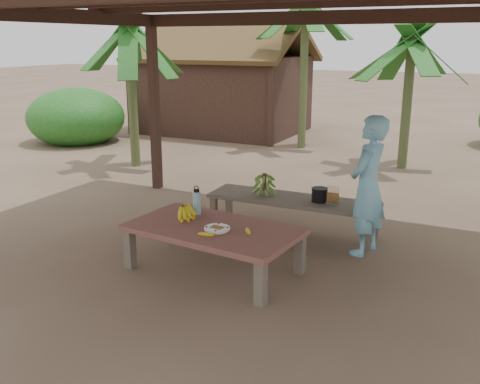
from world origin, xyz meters
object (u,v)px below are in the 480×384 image
at_px(ripe_banana_bunch, 183,211).
at_px(plate, 217,229).
at_px(work_table, 213,232).
at_px(woman, 368,186).
at_px(bench, 293,202).
at_px(water_flask, 197,202).
at_px(cooking_pot, 320,195).

bearing_deg(ripe_banana_bunch, plate, -18.67).
bearing_deg(plate, work_table, 137.30).
bearing_deg(plate, woman, 46.11).
bearing_deg(work_table, bench, 83.90).
height_order(bench, water_flask, water_flask).
bearing_deg(ripe_banana_bunch, bench, 62.05).
bearing_deg(bench, cooking_pot, -1.08).
height_order(ripe_banana_bunch, woman, woman).
distance_m(bench, ripe_banana_bunch, 1.64).
height_order(water_flask, woman, woman).
height_order(plate, woman, woman).
bearing_deg(ripe_banana_bunch, water_flask, 73.31).
bearing_deg(plate, cooking_pot, 70.01).
bearing_deg(cooking_pot, work_table, -113.85).
distance_m(ripe_banana_bunch, woman, 2.11).
bearing_deg(work_table, woman, 48.12).
bearing_deg(ripe_banana_bunch, cooking_pot, 52.22).
bearing_deg(bench, water_flask, -120.81).
relative_size(plate, cooking_pot, 1.37).
distance_m(ripe_banana_bunch, cooking_pot, 1.82).
bearing_deg(cooking_pot, water_flask, -130.49).
distance_m(work_table, cooking_pot, 1.68).
xyz_separation_m(bench, ripe_banana_bunch, (-0.76, -1.44, 0.19)).
relative_size(ripe_banana_bunch, plate, 1.05).
relative_size(ripe_banana_bunch, woman, 0.18).
xyz_separation_m(ripe_banana_bunch, plate, (0.53, -0.18, -0.07)).
height_order(work_table, cooking_pot, cooking_pot).
relative_size(work_table, cooking_pot, 9.55).
height_order(bench, ripe_banana_bunch, ripe_banana_bunch).
xyz_separation_m(bench, plate, (-0.24, -1.62, 0.12)).
distance_m(bench, woman, 1.14).
bearing_deg(water_flask, ripe_banana_bunch, -106.69).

